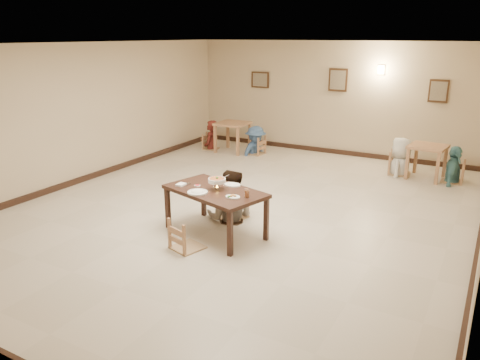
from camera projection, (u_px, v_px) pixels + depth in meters
The scene contains 33 objects.
floor at pixel (244, 209), 8.84m from camera, with size 10.00×10.00×0.00m, color beige.
ceiling at pixel (245, 44), 7.94m from camera, with size 10.00×10.00×0.00m, color white.
wall_back at pixel (334, 99), 12.56m from camera, with size 10.00×10.00×0.00m, color #CBB392.
wall_left at pixel (85, 113), 10.26m from camera, with size 10.00×10.00×0.00m, color #CBB392.
baseboard_back at pixel (330, 151), 12.96m from camera, with size 8.00×0.06×0.12m, color black.
baseboard_front at pixel (6, 357), 4.68m from camera, with size 8.00×0.06×0.12m, color black.
baseboard_left at pixel (92, 176), 10.67m from camera, with size 0.06×10.00×0.12m, color black.
baseboard_right at pixel (477, 251), 6.97m from camera, with size 0.06×10.00×0.12m, color black.
picture_a at pixel (260, 80), 13.43m from camera, with size 0.55×0.04×0.45m.
picture_b at pixel (338, 80), 12.32m from camera, with size 0.50×0.04×0.60m.
picture_c at pixel (439, 91), 11.20m from camera, with size 0.45×0.04×0.55m.
wall_sconce at pixel (381, 70), 11.73m from camera, with size 0.16×0.05×0.22m, color #FFD88C.
main_table at pixel (215, 194), 7.54m from camera, with size 1.82×1.32×0.77m.
chair_far at pixel (231, 190), 8.28m from camera, with size 0.48×0.48×1.02m.
chair_near at pixel (187, 220), 7.07m from camera, with size 0.44×0.44×0.93m.
main_diner at pixel (230, 170), 8.09m from camera, with size 0.88×0.69×1.81m, color gray.
curry_warmer at pixel (217, 180), 7.49m from camera, with size 0.32×0.28×0.26m.
rice_plate_far at pixel (232, 185), 7.72m from camera, with size 0.29×0.29×0.07m.
rice_plate_near at pixel (197, 192), 7.35m from camera, with size 0.32×0.32×0.07m.
fried_plate at pixel (233, 197), 7.14m from camera, with size 0.23×0.23×0.05m.
chili_dish at pixel (197, 186), 7.68m from camera, with size 0.10×0.10×0.02m.
napkin_cutlery at pixel (181, 185), 7.72m from camera, with size 0.15×0.25×0.03m.
drink_glass at pixel (247, 193), 7.14m from camera, with size 0.07×0.07×0.14m.
bg_table_left at pixel (233, 127), 12.94m from camera, with size 0.84×0.84×0.83m.
bg_table_right at pixel (428, 151), 10.51m from camera, with size 0.86×0.86×0.77m.
bg_chair_ll at pixel (211, 134), 13.28m from camera, with size 0.41×0.41×0.86m.
bg_chair_lr at pixel (256, 137), 12.74m from camera, with size 0.44×0.44×0.94m.
bg_chair_rl at pixel (401, 153), 10.87m from camera, with size 0.49×0.49×1.04m.
bg_chair_rr at pixel (454, 161), 10.30m from camera, with size 0.44×0.44×0.95m.
bg_diner_a at pixel (210, 120), 13.16m from camera, with size 0.61×0.40×1.66m, color #581C18.
bg_diner_b at pixel (256, 126), 12.65m from camera, with size 1.00×0.57×1.55m, color #466A9A.
bg_diner_c at pixel (403, 138), 10.76m from camera, with size 0.86×0.56×1.75m, color silver.
bg_diner_d at pixel (456, 146), 10.20m from camera, with size 0.96×0.40×1.63m, color teal.
Camera 1 is at (3.97, -7.26, 3.16)m, focal length 35.00 mm.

